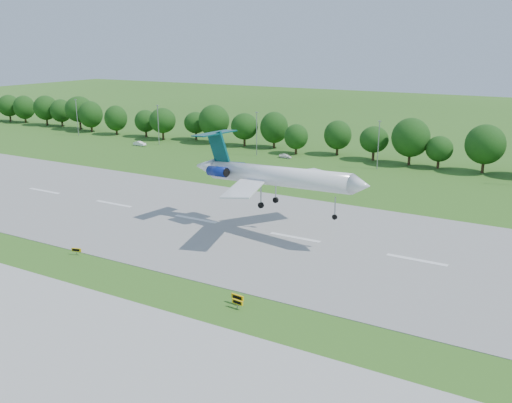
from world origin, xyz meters
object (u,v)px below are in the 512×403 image
Objects in this scene: service_vehicle_b at (285,156)px; service_vehicle_a at (140,144)px; airliner at (269,174)px; taxi_sign_left at (76,250)px.

service_vehicle_a is at bearing 97.52° from service_vehicle_b.
airliner is 9.98× the size of service_vehicle_b.
taxi_sign_left is 0.43× the size of service_vehicle_b.
service_vehicle_b is (-6.15, 81.31, -0.20)m from taxi_sign_left.
service_vehicle_a is at bearing 108.11° from taxi_sign_left.
taxi_sign_left is 92.85m from service_vehicle_a.
taxi_sign_left is (-20.15, -23.74, -9.27)m from airliner.
service_vehicle_a is 1.18× the size of service_vehicle_b.
airliner is 32.48m from taxi_sign_left.
airliner is 64.00m from service_vehicle_b.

